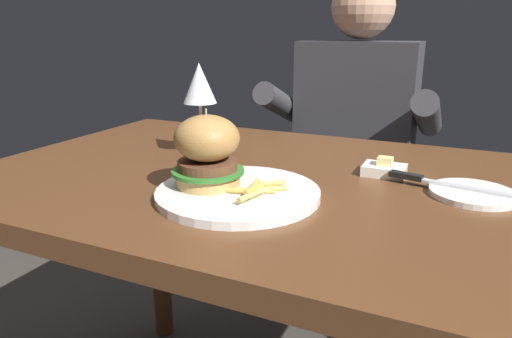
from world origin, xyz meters
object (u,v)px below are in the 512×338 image
object	(u,v)px
burger_sandwich	(207,151)
butter_dish	(384,169)
wine_glass	(200,87)
table_knife	(442,183)
main_plate	(238,193)
bread_plate	(473,193)
diner_person	(352,171)

from	to	relation	value
burger_sandwich	butter_dish	distance (m)	0.35
wine_glass	table_knife	bearing A→B (deg)	-2.23
main_plate	table_knife	world-z (taller)	table_knife
burger_sandwich	bread_plate	xyz separation A→B (m)	(0.42, 0.17, -0.07)
wine_glass	table_knife	distance (m)	0.52
diner_person	main_plate	bearing A→B (deg)	-91.59
table_knife	diner_person	xyz separation A→B (m)	(-0.29, 0.62, -0.19)
wine_glass	bread_plate	size ratio (longest dim) A/B	1.44
main_plate	butter_dish	xyz separation A→B (m)	(0.21, 0.23, 0.00)
burger_sandwich	wine_glass	distance (m)	0.25
burger_sandwich	table_knife	bearing A→B (deg)	25.90
main_plate	wine_glass	xyz separation A→B (m)	(-0.19, 0.20, 0.15)
burger_sandwich	table_knife	size ratio (longest dim) A/B	0.58
butter_dish	diner_person	size ratio (longest dim) A/B	0.07
main_plate	wine_glass	bearing A→B (deg)	133.70
wine_glass	bread_plate	xyz separation A→B (m)	(0.55, -0.03, -0.15)
main_plate	table_knife	size ratio (longest dim) A/B	1.21
table_knife	bread_plate	bearing A→B (deg)	-11.30
bread_plate	table_knife	world-z (taller)	table_knife
diner_person	wine_glass	bearing A→B (deg)	-109.59
main_plate	table_knife	distance (m)	0.36
diner_person	table_knife	bearing A→B (deg)	-64.75
main_plate	burger_sandwich	bearing A→B (deg)	-179.73
butter_dish	diner_person	xyz separation A→B (m)	(-0.18, 0.57, -0.19)
burger_sandwich	bread_plate	size ratio (longest dim) A/B	0.93
main_plate	table_knife	xyz separation A→B (m)	(0.31, 0.18, 0.01)
main_plate	wine_glass	distance (m)	0.31
butter_dish	diner_person	world-z (taller)	diner_person
bread_plate	diner_person	bearing A→B (deg)	118.57
butter_dish	diner_person	distance (m)	0.63
wine_glass	diner_person	world-z (taller)	diner_person
main_plate	bread_plate	world-z (taller)	main_plate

